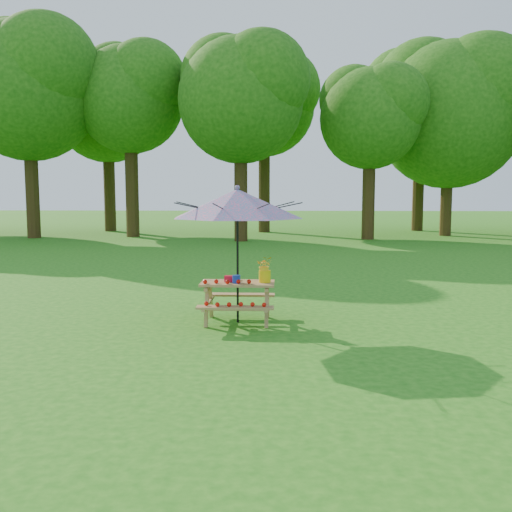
{
  "coord_description": "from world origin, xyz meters",
  "views": [
    {
      "loc": [
        -3.32,
        -4.27,
        2.14
      ],
      "look_at": [
        -3.72,
        4.9,
        1.1
      ],
      "focal_mm": 40.0,
      "sensor_mm": 36.0,
      "label": 1
    }
  ],
  "objects": [
    {
      "name": "tomatoes_row",
      "position": [
        -4.17,
        4.72,
        0.71
      ],
      "size": [
        0.77,
        0.13,
        0.07
      ],
      "primitive_type": null,
      "color": "red",
      "rests_on": "picnic_table"
    },
    {
      "name": "flower_bucket",
      "position": [
        -3.58,
        4.89,
        0.89
      ],
      "size": [
        0.27,
        0.24,
        0.42
      ],
      "color": "yellow",
      "rests_on": "picnic_table"
    },
    {
      "name": "picnic_table",
      "position": [
        -4.02,
        4.89,
        0.33
      ],
      "size": [
        1.2,
        1.32,
        0.67
      ],
      "color": "#9E7547",
      "rests_on": "ground"
    },
    {
      "name": "produce_bins",
      "position": [
        -4.09,
        4.9,
        0.72
      ],
      "size": [
        0.27,
        0.45,
        0.13
      ],
      "color": "red",
      "rests_on": "picnic_table"
    },
    {
      "name": "treeline",
      "position": [
        0.0,
        22.0,
        8.0
      ],
      "size": [
        60.0,
        12.0,
        16.0
      ],
      "primitive_type": null,
      "color": "#18550E",
      "rests_on": "ground"
    },
    {
      "name": "patio_umbrella",
      "position": [
        -4.02,
        4.9,
        1.95
      ],
      "size": [
        2.64,
        2.64,
        2.25
      ],
      "color": "black",
      "rests_on": "ground"
    }
  ]
}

